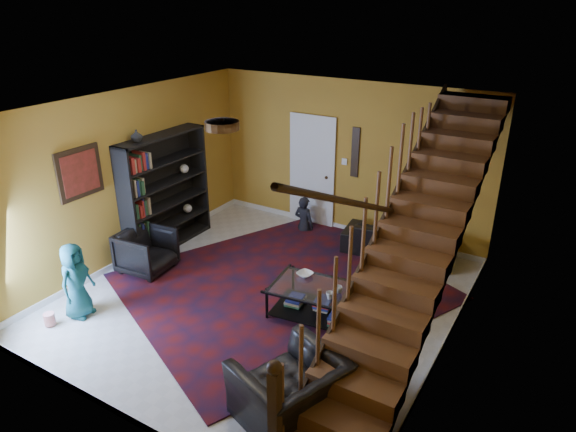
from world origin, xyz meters
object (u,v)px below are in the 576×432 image
bookshelf (166,194)px  armchair_left (147,251)px  sofa (399,240)px  coffee_table (320,302)px  armchair_right (290,390)px

bookshelf → armchair_left: size_ratio=2.59×
sofa → coffee_table: 2.41m
sofa → coffee_table: (-0.26, -2.39, 0.02)m
armchair_left → armchair_right: armchair_left is taller
bookshelf → armchair_right: bearing=-31.5°
sofa → coffee_table: bearing=76.6°
armchair_right → coffee_table: 1.79m
sofa → coffee_table: size_ratio=1.33×
armchair_right → coffee_table: size_ratio=0.75×
sofa → armchair_left: (-3.28, -2.60, 0.08)m
sofa → armchair_right: 4.11m
armchair_right → coffee_table: armchair_right is taller
coffee_table → bookshelf: bearing=168.4°
bookshelf → sofa: size_ratio=1.07×
armchair_left → sofa: bearing=-56.6°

